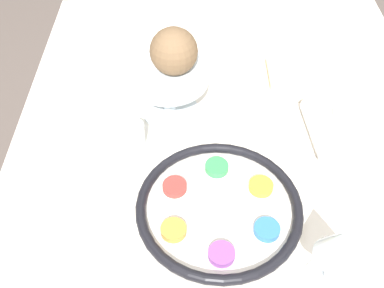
{
  "coord_description": "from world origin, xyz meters",
  "views": [
    {
      "loc": [
        -0.6,
        0.09,
        1.45
      ],
      "look_at": [
        0.03,
        0.09,
        0.76
      ],
      "focal_mm": 42.0,
      "sensor_mm": 36.0,
      "label": 1
    }
  ],
  "objects_px": {
    "orange_fruit": "(174,53)",
    "fruit_stand": "(169,80)",
    "seder_plate": "(219,208)",
    "wine_glass": "(340,246)",
    "napkin_roll": "(319,128)",
    "bread_plate": "(289,76)",
    "cup_near": "(130,136)",
    "coconut": "(174,51)"
  },
  "relations": [
    {
      "from": "orange_fruit",
      "to": "fruit_stand",
      "type": "bearing_deg",
      "value": 116.82
    },
    {
      "from": "seder_plate",
      "to": "wine_glass",
      "type": "bearing_deg",
      "value": -127.61
    },
    {
      "from": "seder_plate",
      "to": "orange_fruit",
      "type": "height_order",
      "value": "orange_fruit"
    },
    {
      "from": "wine_glass",
      "to": "napkin_roll",
      "type": "relative_size",
      "value": 0.92
    },
    {
      "from": "orange_fruit",
      "to": "bread_plate",
      "type": "relative_size",
      "value": 0.39
    },
    {
      "from": "napkin_roll",
      "to": "cup_near",
      "type": "distance_m",
      "value": 0.42
    },
    {
      "from": "fruit_stand",
      "to": "bread_plate",
      "type": "relative_size",
      "value": 0.94
    },
    {
      "from": "fruit_stand",
      "to": "seder_plate",
      "type": "bearing_deg",
      "value": -160.52
    },
    {
      "from": "seder_plate",
      "to": "orange_fruit",
      "type": "bearing_deg",
      "value": 16.8
    },
    {
      "from": "wine_glass",
      "to": "cup_near",
      "type": "relative_size",
      "value": 2.35
    },
    {
      "from": "coconut",
      "to": "cup_near",
      "type": "bearing_deg",
      "value": 137.3
    },
    {
      "from": "fruit_stand",
      "to": "cup_near",
      "type": "height_order",
      "value": "fruit_stand"
    },
    {
      "from": "fruit_stand",
      "to": "napkin_roll",
      "type": "bearing_deg",
      "value": -103.91
    },
    {
      "from": "napkin_roll",
      "to": "cup_near",
      "type": "height_order",
      "value": "cup_near"
    },
    {
      "from": "seder_plate",
      "to": "bread_plate",
      "type": "bearing_deg",
      "value": -25.93
    },
    {
      "from": "fruit_stand",
      "to": "coconut",
      "type": "relative_size",
      "value": 1.76
    },
    {
      "from": "wine_glass",
      "to": "bread_plate",
      "type": "bearing_deg",
      "value": -2.15
    },
    {
      "from": "seder_plate",
      "to": "wine_glass",
      "type": "xyz_separation_m",
      "value": [
        -0.14,
        -0.18,
        0.09
      ]
    },
    {
      "from": "orange_fruit",
      "to": "cup_near",
      "type": "distance_m",
      "value": 0.2
    },
    {
      "from": "fruit_stand",
      "to": "bread_plate",
      "type": "bearing_deg",
      "value": -68.13
    },
    {
      "from": "seder_plate",
      "to": "napkin_roll",
      "type": "bearing_deg",
      "value": -48.26
    },
    {
      "from": "seder_plate",
      "to": "coconut",
      "type": "xyz_separation_m",
      "value": [
        0.28,
        0.09,
        0.16
      ]
    },
    {
      "from": "orange_fruit",
      "to": "napkin_roll",
      "type": "relative_size",
      "value": 0.45
    },
    {
      "from": "fruit_stand",
      "to": "cup_near",
      "type": "relative_size",
      "value": 2.78
    },
    {
      "from": "fruit_stand",
      "to": "napkin_roll",
      "type": "xyz_separation_m",
      "value": [
        -0.08,
        -0.33,
        -0.07
      ]
    },
    {
      "from": "coconut",
      "to": "cup_near",
      "type": "height_order",
      "value": "coconut"
    },
    {
      "from": "orange_fruit",
      "to": "cup_near",
      "type": "relative_size",
      "value": 1.15
    },
    {
      "from": "wine_glass",
      "to": "orange_fruit",
      "type": "relative_size",
      "value": 2.05
    },
    {
      "from": "fruit_stand",
      "to": "orange_fruit",
      "type": "relative_size",
      "value": 2.42
    },
    {
      "from": "wine_glass",
      "to": "coconut",
      "type": "relative_size",
      "value": 1.49
    },
    {
      "from": "seder_plate",
      "to": "coconut",
      "type": "distance_m",
      "value": 0.34
    },
    {
      "from": "wine_glass",
      "to": "napkin_roll",
      "type": "xyz_separation_m",
      "value": [
        0.34,
        -0.05,
        -0.09
      ]
    },
    {
      "from": "seder_plate",
      "to": "fruit_stand",
      "type": "distance_m",
      "value": 0.32
    },
    {
      "from": "seder_plate",
      "to": "cup_near",
      "type": "relative_size",
      "value": 4.97
    },
    {
      "from": "fruit_stand",
      "to": "orange_fruit",
      "type": "xyz_separation_m",
      "value": [
        0.01,
        -0.01,
        0.07
      ]
    },
    {
      "from": "bread_plate",
      "to": "napkin_roll",
      "type": "bearing_deg",
      "value": -171.07
    },
    {
      "from": "bread_plate",
      "to": "fruit_stand",
      "type": "bearing_deg",
      "value": 111.87
    },
    {
      "from": "fruit_stand",
      "to": "cup_near",
      "type": "distance_m",
      "value": 0.15
    },
    {
      "from": "wine_glass",
      "to": "fruit_stand",
      "type": "xyz_separation_m",
      "value": [
        0.43,
        0.28,
        -0.02
      ]
    },
    {
      "from": "wine_glass",
      "to": "cup_near",
      "type": "distance_m",
      "value": 0.49
    },
    {
      "from": "bread_plate",
      "to": "napkin_roll",
      "type": "relative_size",
      "value": 1.15
    },
    {
      "from": "seder_plate",
      "to": "bread_plate",
      "type": "distance_m",
      "value": 0.45
    }
  ]
}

